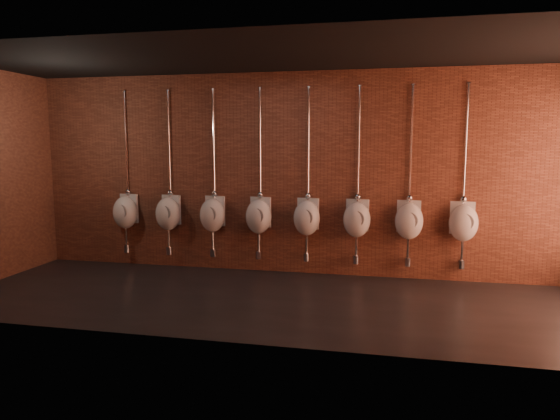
{
  "coord_description": "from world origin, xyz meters",
  "views": [
    {
      "loc": [
        1.53,
        -6.32,
        2.08
      ],
      "look_at": [
        0.01,
        0.9,
        1.1
      ],
      "focal_mm": 32.0,
      "sensor_mm": 36.0,
      "label": 1
    }
  ],
  "objects_px": {
    "urinal_3": "(259,216)",
    "urinal_7": "(463,222)",
    "urinal_1": "(168,213)",
    "urinal_5": "(357,219)",
    "urinal_6": "(409,220)",
    "urinal_0": "(126,212)",
    "urinal_4": "(307,217)",
    "urinal_2": "(213,214)"
  },
  "relations": [
    {
      "from": "urinal_0",
      "to": "urinal_7",
      "type": "bearing_deg",
      "value": 0.0
    },
    {
      "from": "urinal_0",
      "to": "urinal_4",
      "type": "relative_size",
      "value": 1.0
    },
    {
      "from": "urinal_0",
      "to": "urinal_5",
      "type": "relative_size",
      "value": 1.0
    },
    {
      "from": "urinal_1",
      "to": "urinal_4",
      "type": "relative_size",
      "value": 1.0
    },
    {
      "from": "urinal_7",
      "to": "urinal_5",
      "type": "bearing_deg",
      "value": 180.0
    },
    {
      "from": "urinal_3",
      "to": "urinal_6",
      "type": "relative_size",
      "value": 1.0
    },
    {
      "from": "urinal_4",
      "to": "urinal_2",
      "type": "bearing_deg",
      "value": 180.0
    },
    {
      "from": "urinal_5",
      "to": "urinal_7",
      "type": "relative_size",
      "value": 1.0
    },
    {
      "from": "urinal_6",
      "to": "urinal_4",
      "type": "bearing_deg",
      "value": 180.0
    },
    {
      "from": "urinal_0",
      "to": "urinal_5",
      "type": "distance_m",
      "value": 3.9
    },
    {
      "from": "urinal_0",
      "to": "urinal_7",
      "type": "height_order",
      "value": "same"
    },
    {
      "from": "urinal_0",
      "to": "urinal_6",
      "type": "distance_m",
      "value": 4.68
    },
    {
      "from": "urinal_1",
      "to": "urinal_3",
      "type": "relative_size",
      "value": 1.0
    },
    {
      "from": "urinal_1",
      "to": "urinal_5",
      "type": "height_order",
      "value": "same"
    },
    {
      "from": "urinal_5",
      "to": "urinal_3",
      "type": "bearing_deg",
      "value": 180.0
    },
    {
      "from": "urinal_3",
      "to": "urinal_2",
      "type": "bearing_deg",
      "value": 180.0
    },
    {
      "from": "urinal_3",
      "to": "urinal_7",
      "type": "distance_m",
      "value": 3.12
    },
    {
      "from": "urinal_1",
      "to": "urinal_3",
      "type": "distance_m",
      "value": 1.56
    },
    {
      "from": "urinal_0",
      "to": "urinal_6",
      "type": "relative_size",
      "value": 1.0
    },
    {
      "from": "urinal_5",
      "to": "urinal_6",
      "type": "relative_size",
      "value": 1.0
    },
    {
      "from": "urinal_4",
      "to": "urinal_5",
      "type": "xyz_separation_m",
      "value": [
        0.78,
        0.0,
        0.0
      ]
    },
    {
      "from": "urinal_4",
      "to": "urinal_7",
      "type": "relative_size",
      "value": 1.0
    },
    {
      "from": "urinal_2",
      "to": "urinal_5",
      "type": "height_order",
      "value": "same"
    },
    {
      "from": "urinal_1",
      "to": "urinal_7",
      "type": "xyz_separation_m",
      "value": [
        4.68,
        0.0,
        0.0
      ]
    },
    {
      "from": "urinal_2",
      "to": "urinal_3",
      "type": "height_order",
      "value": "same"
    },
    {
      "from": "urinal_4",
      "to": "urinal_5",
      "type": "height_order",
      "value": "same"
    },
    {
      "from": "urinal_0",
      "to": "urinal_3",
      "type": "height_order",
      "value": "same"
    },
    {
      "from": "urinal_2",
      "to": "urinal_7",
      "type": "relative_size",
      "value": 1.0
    },
    {
      "from": "urinal_0",
      "to": "urinal_3",
      "type": "bearing_deg",
      "value": 0.0
    },
    {
      "from": "urinal_2",
      "to": "urinal_6",
      "type": "relative_size",
      "value": 1.0
    },
    {
      "from": "urinal_0",
      "to": "urinal_1",
      "type": "xyz_separation_m",
      "value": [
        0.78,
        0.0,
        0.0
      ]
    },
    {
      "from": "urinal_5",
      "to": "urinal_7",
      "type": "height_order",
      "value": "same"
    },
    {
      "from": "urinal_1",
      "to": "urinal_3",
      "type": "bearing_deg",
      "value": 0.0
    },
    {
      "from": "urinal_2",
      "to": "urinal_7",
      "type": "bearing_deg",
      "value": 0.0
    },
    {
      "from": "urinal_4",
      "to": "urinal_6",
      "type": "relative_size",
      "value": 1.0
    },
    {
      "from": "urinal_1",
      "to": "urinal_5",
      "type": "bearing_deg",
      "value": 0.0
    },
    {
      "from": "urinal_3",
      "to": "urinal_7",
      "type": "bearing_deg",
      "value": 0.0
    },
    {
      "from": "urinal_6",
      "to": "urinal_0",
      "type": "bearing_deg",
      "value": 180.0
    },
    {
      "from": "urinal_1",
      "to": "urinal_7",
      "type": "distance_m",
      "value": 4.68
    },
    {
      "from": "urinal_5",
      "to": "urinal_7",
      "type": "bearing_deg",
      "value": 0.0
    },
    {
      "from": "urinal_1",
      "to": "urinal_4",
      "type": "distance_m",
      "value": 2.34
    },
    {
      "from": "urinal_4",
      "to": "urinal_6",
      "type": "distance_m",
      "value": 1.56
    }
  ]
}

